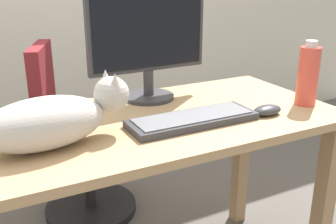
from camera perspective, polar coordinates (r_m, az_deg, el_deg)
The scene contains 7 objects.
desk at distance 1.37m, azimuth -8.63°, elevation -6.28°, with size 1.67×0.64×0.76m.
office_chair at distance 2.10m, azimuth -12.93°, elevation -4.71°, with size 0.51×0.48×0.91m.
monitor at distance 1.54m, azimuth -2.87°, elevation 10.00°, with size 0.48×0.20×0.41m.
keyboard at distance 1.33m, azimuth 3.53°, elevation -1.06°, with size 0.44×0.15×0.03m.
cat at distance 1.18m, azimuth -16.28°, elevation -1.07°, with size 0.61×0.22×0.20m.
computer_mouse at distance 1.45m, azimuth 14.01°, elevation 0.27°, with size 0.11×0.06×0.04m, color #333338.
spray_bottle at distance 1.58m, azimuth 19.36°, elevation 4.96°, with size 0.08×0.08×0.24m.
Camera 1 is at (-0.38, -1.17, 1.24)m, focal length 42.70 mm.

